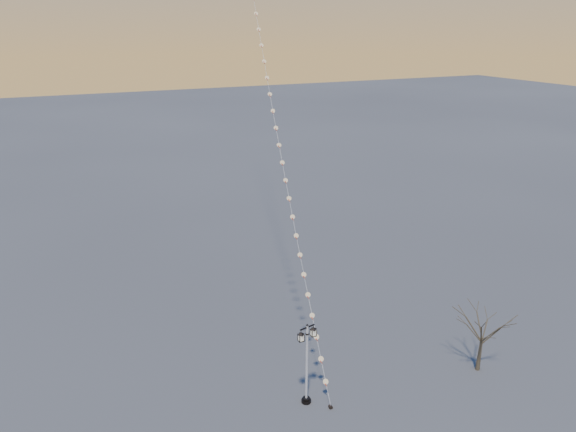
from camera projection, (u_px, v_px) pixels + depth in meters
ground at (351, 406)px, 28.54m from camera, size 300.00×300.00×0.00m
street_lamp at (307, 360)px, 27.92m from camera, size 1.23×0.60×4.90m
bare_tree at (483, 328)px, 30.58m from camera, size 2.48×2.48×4.12m
kite_train at (261, 14)px, 37.57m from camera, size 7.11×35.25×40.45m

